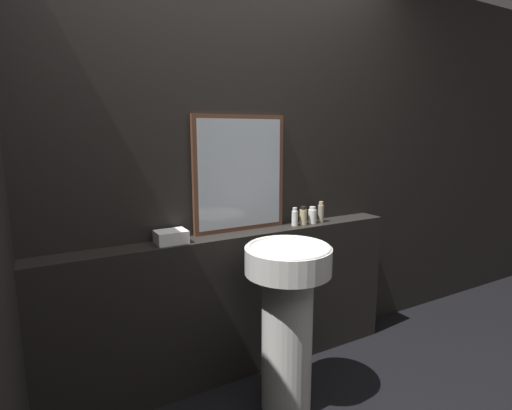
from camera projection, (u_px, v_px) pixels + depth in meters
name	position (u px, v px, depth m)	size (l,w,h in m)	color
wall_back	(225.00, 170.00, 2.35)	(8.00, 0.06, 2.50)	black
vanity_counter	(235.00, 305.00, 2.40)	(2.21, 0.17, 0.88)	black
pedestal_sink	(287.00, 312.00, 2.07)	(0.44, 0.44, 0.91)	silver
mirror	(240.00, 174.00, 2.35)	(0.59, 0.03, 0.68)	#563323
towel_stack	(171.00, 237.00, 2.13)	(0.16, 0.13, 0.07)	white
shampoo_bottle	(295.00, 217.00, 2.52)	(0.04, 0.04, 0.12)	white
conditioner_bottle	(303.00, 216.00, 2.55)	(0.05, 0.05, 0.12)	#C6B284
lotion_bottle	(312.00, 216.00, 2.59)	(0.05, 0.05, 0.11)	white
body_wash_bottle	(321.00, 213.00, 2.62)	(0.04, 0.04, 0.14)	gray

